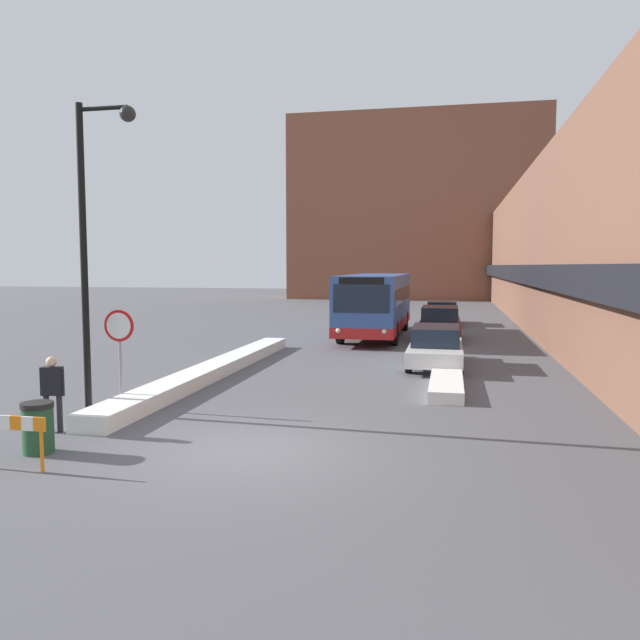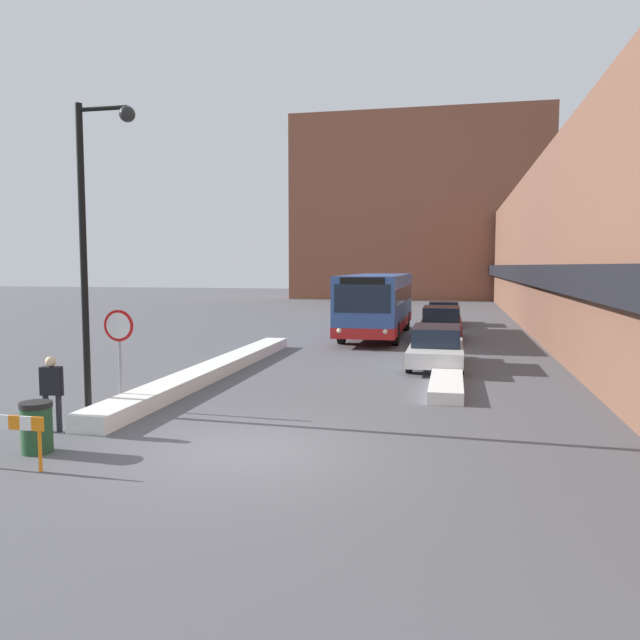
% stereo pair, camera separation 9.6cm
% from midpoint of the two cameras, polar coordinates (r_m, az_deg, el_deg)
% --- Properties ---
extents(ground_plane, '(160.00, 160.00, 0.00)m').
position_cam_midpoint_polar(ground_plane, '(12.03, -6.50, -11.77)').
color(ground_plane, '#515156').
extents(building_row_right, '(5.50, 60.00, 8.49)m').
position_cam_midpoint_polar(building_row_right, '(35.47, 22.43, 5.87)').
color(building_row_right, brown).
rests_on(building_row_right, ground_plane).
extents(building_backdrop_far, '(26.00, 8.00, 18.81)m').
position_cam_midpoint_polar(building_backdrop_far, '(66.89, 9.06, 10.04)').
color(building_backdrop_far, brown).
rests_on(building_backdrop_far, ground_plane).
extents(snow_bank_left, '(0.90, 14.18, 0.39)m').
position_cam_midpoint_polar(snow_bank_left, '(20.00, -9.50, -4.48)').
color(snow_bank_left, silver).
rests_on(snow_bank_left, ground_plane).
extents(snow_bank_right, '(0.90, 8.73, 0.33)m').
position_cam_midpoint_polar(snow_bank_right, '(20.12, 11.70, -4.54)').
color(snow_bank_right, silver).
rests_on(snow_bank_right, ground_plane).
extents(city_bus, '(2.67, 10.36, 3.02)m').
position_cam_midpoint_polar(city_bus, '(30.46, 5.35, 1.57)').
color(city_bus, '#335193').
rests_on(city_bus, ground_plane).
extents(parked_car_front, '(1.83, 4.74, 1.39)m').
position_cam_midpoint_polar(parked_car_front, '(21.77, 10.71, -2.36)').
color(parked_car_front, silver).
rests_on(parked_car_front, ground_plane).
extents(parked_car_middle, '(1.92, 4.65, 1.54)m').
position_cam_midpoint_polar(parked_car_middle, '(29.84, 11.12, -0.28)').
color(parked_car_middle, maroon).
rests_on(parked_car_middle, ground_plane).
extents(parked_car_back, '(1.89, 4.69, 1.37)m').
position_cam_midpoint_polar(parked_car_back, '(37.36, 11.33, 0.65)').
color(parked_car_back, '#38383D').
rests_on(parked_car_back, ground_plane).
extents(stop_sign, '(0.76, 0.08, 2.41)m').
position_cam_midpoint_polar(stop_sign, '(15.67, -17.73, -1.50)').
color(stop_sign, gray).
rests_on(stop_sign, ground_plane).
extents(street_lamp, '(1.46, 0.36, 7.13)m').
position_cam_midpoint_polar(street_lamp, '(15.35, -19.90, 8.04)').
color(street_lamp, black).
rests_on(street_lamp, ground_plane).
extents(pedestrian, '(0.51, 0.26, 1.59)m').
position_cam_midpoint_polar(pedestrian, '(14.14, -23.16, -5.62)').
color(pedestrian, '#232328').
rests_on(pedestrian, ground_plane).
extents(trash_bin, '(0.59, 0.59, 0.95)m').
position_cam_midpoint_polar(trash_bin, '(12.81, -24.29, -8.91)').
color(trash_bin, '#234C2D').
rests_on(trash_bin, ground_plane).
extents(construction_barricade, '(1.10, 0.06, 0.94)m').
position_cam_midpoint_polar(construction_barricade, '(11.85, -25.90, -9.15)').
color(construction_barricade, orange).
rests_on(construction_barricade, ground_plane).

